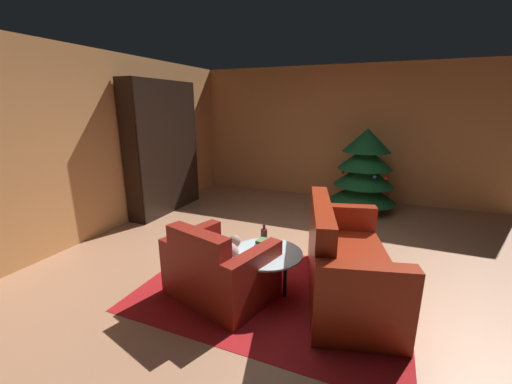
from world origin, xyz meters
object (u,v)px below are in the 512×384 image
at_px(couch_red, 344,265).
at_px(coffee_table, 266,256).
at_px(book_stack_on_table, 266,246).
at_px(bottle_on_table, 264,236).
at_px(bookshelf_unit, 167,148).
at_px(decorated_tree, 364,170).
at_px(armchair_red, 219,271).

xyz_separation_m(couch_red, coffee_table, (-0.74, -0.28, 0.08)).
xyz_separation_m(book_stack_on_table, bottle_on_table, (-0.07, 0.15, 0.04)).
bearing_deg(book_stack_on_table, coffee_table, -55.73).
height_order(bookshelf_unit, coffee_table, bookshelf_unit).
bearing_deg(bookshelf_unit, book_stack_on_table, -35.71).
bearing_deg(bottle_on_table, decorated_tree, 75.56).
xyz_separation_m(bookshelf_unit, decorated_tree, (3.33, 1.25, -0.39)).
bearing_deg(armchair_red, book_stack_on_table, 34.14).
bearing_deg(decorated_tree, book_stack_on_table, -102.51).
relative_size(book_stack_on_table, decorated_tree, 0.14).
distance_m(armchair_red, couch_red, 1.27).
relative_size(armchair_red, decorated_tree, 0.77).
height_order(couch_red, bottle_on_table, couch_red).
height_order(bottle_on_table, decorated_tree, decorated_tree).
bearing_deg(armchair_red, coffee_table, 29.88).
distance_m(armchair_red, book_stack_on_table, 0.53).
height_order(couch_red, decorated_tree, decorated_tree).
bearing_deg(decorated_tree, bookshelf_unit, -159.38).
height_order(armchair_red, bottle_on_table, armchair_red).
height_order(bookshelf_unit, bottle_on_table, bookshelf_unit).
distance_m(armchair_red, coffee_table, 0.50).
height_order(armchair_red, decorated_tree, decorated_tree).
bearing_deg(couch_red, bottle_on_table, -172.84).
distance_m(bookshelf_unit, armchair_red, 3.23).
distance_m(armchair_red, bottle_on_table, 0.59).
bearing_deg(book_stack_on_table, bottle_on_table, 117.22).
distance_m(bottle_on_table, decorated_tree, 3.11).
relative_size(armchair_red, book_stack_on_table, 5.49).
bearing_deg(couch_red, decorated_tree, 91.20).
xyz_separation_m(armchair_red, couch_red, (1.16, 0.52, 0.05)).
height_order(bookshelf_unit, couch_red, bookshelf_unit).
xyz_separation_m(bottle_on_table, decorated_tree, (0.77, 3.00, 0.21)).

